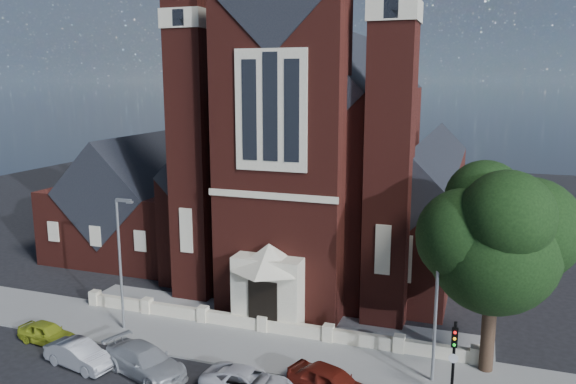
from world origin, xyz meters
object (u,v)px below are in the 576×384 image
object	(u,v)px
parish_hall	(140,207)
street_lamp_right	(438,295)
car_silver_a	(79,355)
car_silver_b	(145,361)
traffic_signal	(454,352)
street_tree	(497,243)
street_lamp_left	(121,257)
car_lime_van	(47,333)
car_white_suv	(248,383)
car_dark_red	(332,383)
church	(335,160)

from	to	relation	value
parish_hall	street_lamp_right	world-z (taller)	parish_hall
car_silver_a	car_silver_b	xyz separation A→B (m)	(3.70, 0.45, 0.06)
parish_hall	traffic_signal	xyz separation A→B (m)	(27.00, -15.57, -1.43)
street_tree	traffic_signal	xyz separation A→B (m)	(-1.60, -3.28, -4.38)
parish_hall	street_lamp_left	bearing A→B (deg)	-59.98
street_lamp_right	street_lamp_left	bearing A→B (deg)	180.00
street_tree	street_lamp_right	world-z (taller)	street_tree
car_lime_van	car_silver_a	world-z (taller)	car_silver_a
car_silver_a	car_white_suv	distance (m)	9.44
car_white_suv	car_dark_red	size ratio (longest dim) A/B	1.03
car_lime_van	car_silver_a	distance (m)	3.92
parish_hall	street_lamp_left	size ratio (longest dim) A/B	1.51
church	street_lamp_left	bearing A→B (deg)	-112.66
car_white_suv	traffic_signal	bearing A→B (deg)	-68.62
street_tree	car_dark_red	xyz separation A→B (m)	(-6.94, -4.73, -6.19)
car_white_suv	car_silver_b	bearing A→B (deg)	94.65
traffic_signal	car_silver_a	size ratio (longest dim) A/B	0.99
car_white_suv	church	bearing A→B (deg)	10.40
street_lamp_left	car_silver_b	bearing A→B (deg)	-44.74
street_lamp_left	car_silver_b	world-z (taller)	street_lamp_left
car_silver_b	car_dark_red	world-z (taller)	car_dark_red
car_lime_van	car_white_suv	world-z (taller)	car_white_suv
car_lime_van	car_silver_b	bearing A→B (deg)	-93.17
street_tree	car_lime_van	bearing A→B (deg)	-169.09
car_lime_van	car_silver_b	distance (m)	7.36
car_silver_b	church	bearing A→B (deg)	10.01
church	street_lamp_left	world-z (taller)	church
street_lamp_right	church	bearing A→B (deg)	118.04
street_tree	car_dark_red	size ratio (longest dim) A/B	2.38
car_silver_a	street_lamp_left	bearing A→B (deg)	15.63
church	parish_hall	distance (m)	17.26
street_tree	car_dark_red	bearing A→B (deg)	-145.73
street_lamp_right	car_silver_a	xyz separation A→B (m)	(-17.63, -4.47, -3.93)
car_silver_a	car_white_suv	size ratio (longest dim) A/B	0.87
street_lamp_left	car_lime_van	xyz separation A→B (m)	(-3.21, -2.86, -3.99)
traffic_signal	car_silver_a	bearing A→B (deg)	-171.12
street_lamp_left	traffic_signal	world-z (taller)	street_lamp_left
car_lime_van	car_silver_b	world-z (taller)	car_silver_b
car_silver_a	car_white_suv	world-z (taller)	car_silver_a
parish_hall	car_silver_a	world-z (taller)	parish_hall
street_lamp_left	car_white_suv	distance (m)	11.35
car_lime_van	car_white_suv	size ratio (longest dim) A/B	0.77
church	parish_hall	size ratio (longest dim) A/B	2.86
car_silver_a	car_silver_b	bearing A→B (deg)	-72.18
car_white_suv	car_silver_a	bearing A→B (deg)	97.77
street_tree	car_silver_a	world-z (taller)	street_tree
church	car_lime_van	world-z (taller)	church
parish_hall	car_dark_red	world-z (taller)	parish_hall
parish_hall	car_silver_b	bearing A→B (deg)	-56.01
car_lime_van	car_dark_red	xyz separation A→B (m)	(16.77, -0.16, 0.16)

